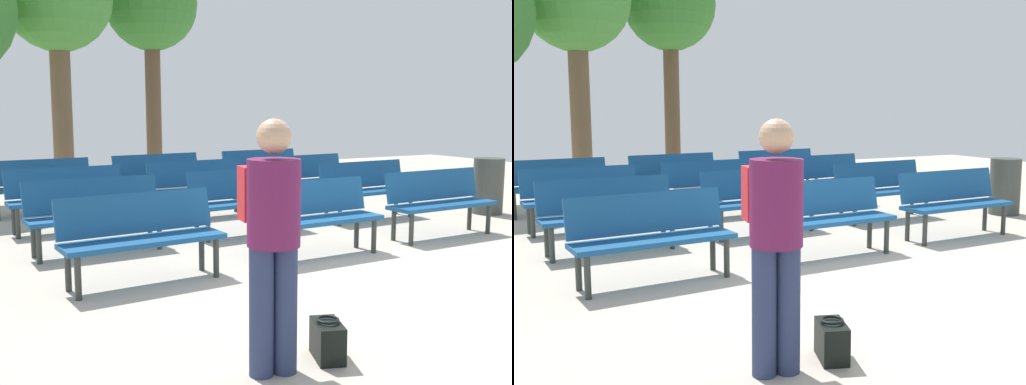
# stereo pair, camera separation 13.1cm
# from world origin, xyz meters

# --- Properties ---
(ground_plane) EXTENTS (24.00, 24.00, 0.00)m
(ground_plane) POSITION_xyz_m (0.00, 0.00, 0.00)
(ground_plane) COLOR #B2A899
(bench_r0_c0) EXTENTS (1.63, 0.58, 0.87)m
(bench_r0_c0) POSITION_xyz_m (-2.15, 1.46, 0.50)
(bench_r0_c0) COLOR navy
(bench_r0_c0) RESTS_ON ground_plane
(bench_r0_c1) EXTENTS (1.61, 0.52, 0.87)m
(bench_r0_c1) POSITION_xyz_m (-0.07, 1.54, 0.50)
(bench_r0_c1) COLOR navy
(bench_r0_c1) RESTS_ON ground_plane
(bench_r0_c2) EXTENTS (1.61, 0.51, 0.87)m
(bench_r0_c2) POSITION_xyz_m (2.00, 1.67, 0.50)
(bench_r0_c2) COLOR navy
(bench_r0_c2) RESTS_ON ground_plane
(bench_r1_c0) EXTENTS (1.61, 0.52, 0.87)m
(bench_r1_c0) POSITION_xyz_m (-2.23, 2.93, 0.50)
(bench_r1_c0) COLOR navy
(bench_r1_c0) RESTS_ON ground_plane
(bench_r1_c1) EXTENTS (1.63, 0.57, 0.87)m
(bench_r1_c1) POSITION_xyz_m (-0.17, 3.05, 0.50)
(bench_r1_c1) COLOR navy
(bench_r1_c1) RESTS_ON ground_plane
(bench_r1_c2) EXTENTS (1.62, 0.54, 0.87)m
(bench_r1_c2) POSITION_xyz_m (1.97, 3.13, 0.50)
(bench_r1_c2) COLOR navy
(bench_r1_c2) RESTS_ON ground_plane
(bench_r2_c0) EXTENTS (1.61, 0.52, 0.87)m
(bench_r2_c0) POSITION_xyz_m (-2.25, 4.41, 0.50)
(bench_r2_c0) COLOR navy
(bench_r2_c0) RESTS_ON ground_plane
(bench_r2_c1) EXTENTS (1.61, 0.52, 0.87)m
(bench_r2_c1) POSITION_xyz_m (-0.22, 4.53, 0.50)
(bench_r2_c1) COLOR navy
(bench_r2_c1) RESTS_ON ground_plane
(bench_r2_c2) EXTENTS (1.63, 0.60, 0.87)m
(bench_r2_c2) POSITION_xyz_m (1.86, 4.61, 0.50)
(bench_r2_c2) COLOR navy
(bench_r2_c2) RESTS_ON ground_plane
(bench_r3_c0) EXTENTS (1.62, 0.54, 0.87)m
(bench_r3_c0) POSITION_xyz_m (-2.34, 5.93, 0.50)
(bench_r3_c0) COLOR navy
(bench_r3_c0) RESTS_ON ground_plane
(bench_r3_c1) EXTENTS (1.62, 0.57, 0.87)m
(bench_r3_c1) POSITION_xyz_m (-0.32, 6.05, 0.50)
(bench_r3_c1) COLOR navy
(bench_r3_c1) RESTS_ON ground_plane
(bench_r3_c2) EXTENTS (1.61, 0.53, 0.87)m
(bench_r3_c2) POSITION_xyz_m (1.82, 6.13, 0.50)
(bench_r3_c2) COLOR navy
(bench_r3_c2) RESTS_ON ground_plane
(tree_1) EXTENTS (2.15, 2.15, 5.15)m
(tree_1) POSITION_xyz_m (0.93, 9.85, 3.97)
(tree_1) COLOR brown
(tree_1) RESTS_ON ground_plane
(tree_2) EXTENTS (2.22, 2.22, 5.03)m
(tree_2) POSITION_xyz_m (-1.37, 8.96, 3.81)
(tree_2) COLOR brown
(tree_2) RESTS_ON ground_plane
(visitor_with_backpack) EXTENTS (0.40, 0.57, 1.65)m
(visitor_with_backpack) POSITION_xyz_m (-2.06, -0.94, 0.94)
(visitor_with_backpack) COLOR navy
(visitor_with_backpack) RESTS_ON ground_plane
(handbag) EXTENTS (0.28, 0.36, 0.29)m
(handbag) POSITION_xyz_m (-1.62, -0.94, 0.13)
(handbag) COLOR black
(handbag) RESTS_ON ground_plane
(trash_bin) EXTENTS (0.47, 0.47, 0.90)m
(trash_bin) POSITION_xyz_m (3.99, 2.57, 0.45)
(trash_bin) COLOR #383D38
(trash_bin) RESTS_ON ground_plane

